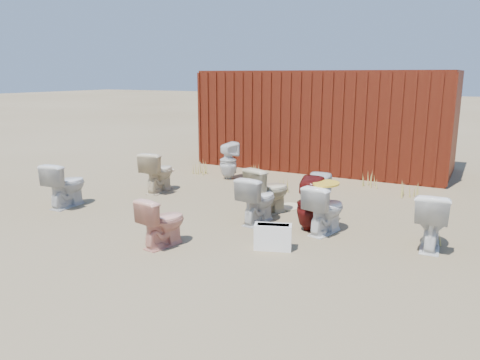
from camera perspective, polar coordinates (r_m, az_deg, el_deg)
The scene contains 22 objects.
ground at distance 7.60m, azimuth -2.13°, elevation -4.93°, with size 100.00×100.00×0.00m, color brown.
shipping_container at distance 12.08m, azimuth 10.40°, elevation 7.28°, with size 6.00×2.40×2.40m, color #440B0B.
toilet_front_a at distance 8.84m, azimuth -20.47°, elevation -0.53°, with size 0.45×0.79×0.80m, color silver.
toilet_front_pink at distance 6.49m, azimuth -9.41°, elevation -5.02°, with size 0.39×0.68×0.69m, color #E89D86.
toilet_front_c at distance 7.39m, azimuth 2.18°, elevation -2.40°, with size 0.42×0.74×0.76m, color silver.
toilet_front_maroon at distance 7.09m, azimuth 8.44°, elevation -2.93°, with size 0.37×0.38×0.82m, color #54100E.
toilet_front_e at distance 6.82m, azimuth 22.31°, elevation -4.56°, with size 0.44×0.77×0.79m, color white.
toilet_back_a at distance 10.50m, azimuth -1.44°, elevation 2.37°, with size 0.38×0.38×0.83m, color silver.
toilet_back_beige_left at distance 9.48m, azimuth -9.94°, elevation 0.99°, with size 0.46×0.80×0.82m, color beige.
toilet_back_beige_right at distance 7.88m, azimuth 3.49°, elevation -1.28°, with size 0.45×0.79×0.80m, color beige.
toilet_back_yellowlid at distance 7.02m, azimuth 10.34°, elevation -3.47°, with size 0.41×0.73×0.74m, color white.
toilet_back_e at distance 7.30m, azimuth 9.41°, elevation -2.47°, with size 0.37×0.38×0.83m, color silver.
yellow_lid at distance 6.93m, azimuth 10.47°, elevation -0.42°, with size 0.38×0.47×0.03m, color gold.
loose_tank at distance 6.34m, azimuth 4.04°, elevation -6.93°, with size 0.50×0.20×0.35m, color white.
loose_lid_near at distance 8.37m, azimuth 6.12°, elevation -3.25°, with size 0.38×0.49×0.02m, color beige.
loose_lid_far at distance 11.56m, azimuth -9.01°, elevation 1.13°, with size 0.36×0.47×0.02m, color #CBB493.
weed_clump_a at distance 11.17m, azimuth -4.81°, elevation 1.59°, with size 0.36×0.36×0.31m, color #A89943.
weed_clump_b at distance 9.48m, azimuth 5.13°, elevation -0.46°, with size 0.32×0.32×0.30m, color #A89943.
weed_clump_c at distance 9.57m, azimuth 20.15°, elevation -1.02°, with size 0.36×0.36×0.32m, color #A89943.
weed_clump_d at distance 11.04m, azimuth 1.74°, elevation 1.33°, with size 0.30×0.30×0.25m, color #A89943.
weed_clump_e at distance 10.21m, azimuth 15.64°, elevation 0.02°, with size 0.34×0.34×0.28m, color #A89943.
weed_clump_f at distance 7.13m, azimuth 22.50°, elevation -6.23°, with size 0.28×0.28×0.21m, color #A89943.
Camera 1 is at (3.65, -6.26, 2.31)m, focal length 35.00 mm.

